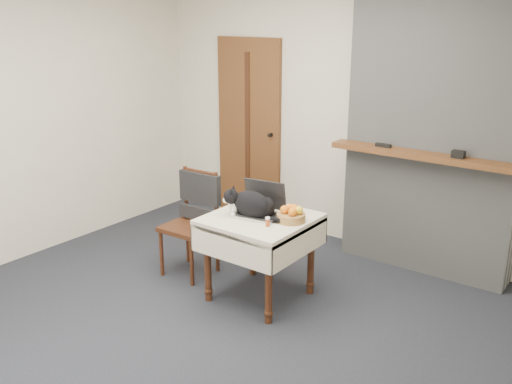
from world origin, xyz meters
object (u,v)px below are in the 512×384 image
side_table (260,230)px  cream_jar (232,208)px  laptop (260,207)px  cat (253,205)px  fruit_basket (291,215)px  chair (195,208)px  pill_bottle (268,222)px  door (249,131)px

side_table → cream_jar: 0.30m
laptop → cream_jar: laptop is taller
cream_jar → cat: bearing=2.0°
fruit_basket → chair: (-1.02, 0.01, -0.16)m
fruit_basket → chair: 1.03m
cream_jar → pill_bottle: 0.43m
door → chair: bearing=-71.3°
chair → laptop: bearing=-4.0°
pill_bottle → cream_jar: bearing=168.0°
door → side_table: bearing=-50.2°
door → cat: 1.96m
door → chair: door is taller
laptop → fruit_basket: (0.29, 0.02, -0.01)m
side_table → pill_bottle: size_ratio=10.94×
side_table → fruit_basket: fruit_basket is taller
cat → pill_bottle: (0.22, -0.10, -0.07)m
door → side_table: (1.25, -1.50, -0.41)m
pill_bottle → fruit_basket: 0.22m
cream_jar → fruit_basket: 0.51m
laptop → pill_bottle: (0.20, -0.18, -0.03)m
pill_bottle → door: bearing=131.0°
chair → cream_jar: bearing=-15.1°
door → pill_bottle: size_ratio=28.06×
laptop → pill_bottle: bearing=-50.9°
cream_jar → fruit_basket: fruit_basket is taller
cat → fruit_basket: 0.32m
cream_jar → fruit_basket: bearing=12.3°
fruit_basket → side_table: bearing=-165.0°
cream_jar → fruit_basket: (0.50, 0.11, 0.02)m
pill_bottle → cat: bearing=155.9°
door → laptop: size_ratio=5.01×
door → fruit_basket: door is taller
door → chair: (0.48, -1.42, -0.41)m
pill_bottle → fruit_basket: size_ratio=0.32×
side_table → fruit_basket: 0.31m
side_table → door: bearing=129.8°
side_table → laptop: bearing=124.6°
cat → chair: 0.76m
cream_jar → pill_bottle: size_ratio=0.99×
laptop → cat: 0.10m
door → fruit_basket: size_ratio=8.96×
cat → pill_bottle: cat is taller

